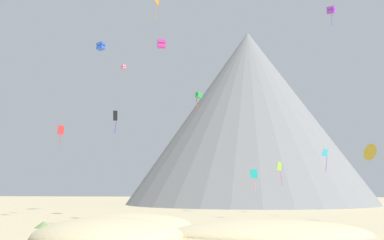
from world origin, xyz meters
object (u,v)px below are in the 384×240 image
at_px(kite_teal_low, 254,175).
at_px(kite_red_mid, 61,131).
at_px(bush_low_patch, 43,225).
at_px(bush_ridge_crest, 273,224).
at_px(kite_gold_low, 371,152).
at_px(kite_magenta_high, 161,44).
at_px(kite_lime_low, 280,168).
at_px(kite_black_low, 115,118).
at_px(kite_cyan_low, 325,155).
at_px(kite_violet_high, 331,10).
at_px(kite_blue_mid, 101,46).
at_px(bush_far_right, 196,229).
at_px(rock_massif, 247,118).
at_px(kite_green_mid, 199,96).
at_px(kite_rainbow_high, 124,67).

xyz_separation_m(kite_teal_low, kite_red_mid, (-32.25, 4.57, 7.56)).
height_order(bush_low_patch, bush_ridge_crest, bush_ridge_crest).
bearing_deg(kite_teal_low, kite_gold_low, -172.90).
xyz_separation_m(bush_ridge_crest, kite_magenta_high, (-16.11, 14.37, 26.02)).
height_order(bush_ridge_crest, kite_teal_low, kite_teal_low).
bearing_deg(kite_lime_low, kite_red_mid, 15.68).
relative_size(kite_lime_low, kite_black_low, 1.62).
bearing_deg(kite_black_low, kite_cyan_low, -110.95).
xyz_separation_m(kite_lime_low, kite_violet_high, (9.11, -7.45, 26.62)).
xyz_separation_m(kite_blue_mid, kite_violet_high, (35.32, 15.74, 9.56)).
height_order(bush_far_right, kite_red_mid, kite_red_mid).
distance_m(bush_low_patch, kite_black_low, 14.61).
height_order(rock_massif, kite_magenta_high, rock_massif).
bearing_deg(kite_teal_low, kite_blue_mid, 41.62).
bearing_deg(bush_low_patch, kite_gold_low, 19.54).
relative_size(bush_ridge_crest, bush_far_right, 0.67).
xyz_separation_m(bush_low_patch, kite_black_low, (7.69, 1.62, 12.33)).
bearing_deg(kite_magenta_high, kite_lime_low, 25.29).
bearing_deg(kite_red_mid, kite_blue_mid, 145.12).
bearing_deg(kite_cyan_low, kite_blue_mid, -152.52).
relative_size(kite_green_mid, kite_violet_high, 0.82).
xyz_separation_m(bush_ridge_crest, kite_violet_high, (11.19, 25.28, 34.13)).
relative_size(kite_gold_low, kite_red_mid, 0.68).
bearing_deg(kite_magenta_high, bush_ridge_crest, -61.72).
height_order(kite_black_low, kite_violet_high, kite_violet_high).
distance_m(kite_teal_low, kite_violet_high, 32.70).
height_order(kite_blue_mid, kite_magenta_high, kite_magenta_high).
xyz_separation_m(kite_green_mid, kite_rainbow_high, (-16.83, 18.33, 9.47)).
distance_m(kite_blue_mid, kite_violet_high, 39.83).
bearing_deg(kite_violet_high, kite_lime_low, 166.14).
distance_m(kite_blue_mid, kite_rainbow_high, 21.72).
bearing_deg(bush_ridge_crest, bush_low_patch, -172.64).
relative_size(kite_blue_mid, kite_lime_low, 0.29).
bearing_deg(kite_rainbow_high, kite_red_mid, -168.58).
relative_size(rock_massif, kite_black_low, 34.04).
relative_size(kite_gold_low, kite_violet_high, 0.68).
xyz_separation_m(kite_teal_low, kite_green_mid, (-7.83, -3.15, 11.54)).
xyz_separation_m(bush_ridge_crest, kite_gold_low, (13.28, 10.56, 8.69)).
bearing_deg(kite_gold_low, bush_far_right, 94.58).
xyz_separation_m(kite_gold_low, kite_red_mid, (-47.80, 9.79, 4.74)).
distance_m(rock_massif, kite_violet_high, 56.79).
distance_m(bush_far_right, kite_green_mid, 25.55).
bearing_deg(kite_lime_low, bush_low_patch, 49.22).
bearing_deg(rock_massif, bush_low_patch, -104.40).
xyz_separation_m(bush_far_right, kite_cyan_low, (16.60, 25.38, 9.26)).
bearing_deg(kite_lime_low, bush_ridge_crest, 83.36).
distance_m(kite_gold_low, kite_magenta_high, 34.33).
height_order(bush_far_right, kite_gold_low, kite_gold_low).
height_order(kite_magenta_high, kite_black_low, kite_magenta_high).
height_order(kite_green_mid, kite_red_mid, kite_green_mid).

